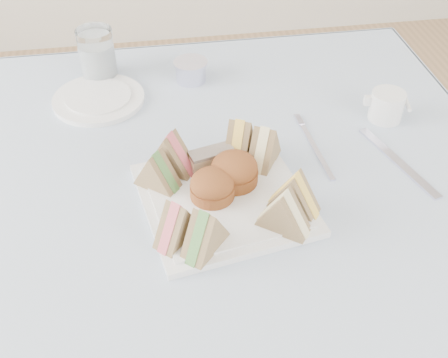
{
  "coord_description": "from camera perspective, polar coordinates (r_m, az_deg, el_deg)",
  "views": [
    {
      "loc": [
        -0.11,
        -0.7,
        1.38
      ],
      "look_at": [
        -0.0,
        -0.04,
        0.8
      ],
      "focal_mm": 45.0,
      "sensor_mm": 36.0,
      "label": 1
    }
  ],
  "objects": [
    {
      "name": "sandwich_fl_a",
      "position": [
        0.83,
        -4.78,
        -4.23
      ],
      "size": [
        0.08,
        0.08,
        0.07
      ],
      "primitive_type": null,
      "rotation": [
        0.0,
        0.0,
        0.79
      ],
      "color": "#937952",
      "rests_on": "serving_plate"
    },
    {
      "name": "fork",
      "position": [
        1.03,
        9.4,
        2.81
      ],
      "size": [
        0.02,
        0.17,
        0.0
      ],
      "primitive_type": "cube",
      "rotation": [
        0.0,
        0.0,
        0.06
      ],
      "color": "silver",
      "rests_on": "tablecloth"
    },
    {
      "name": "water_glass",
      "position": [
        1.24,
        -12.77,
        12.24
      ],
      "size": [
        0.1,
        0.1,
        0.11
      ],
      "primitive_type": "cylinder",
      "rotation": [
        0.0,
        0.0,
        0.43
      ],
      "color": "white",
      "rests_on": "tablecloth"
    },
    {
      "name": "knife",
      "position": [
        1.04,
        17.25,
        1.71
      ],
      "size": [
        0.07,
        0.21,
        0.0
      ],
      "primitive_type": "cube",
      "rotation": [
        0.0,
        0.0,
        0.28
      ],
      "color": "silver",
      "rests_on": "tablecloth"
    },
    {
      "name": "side_plate",
      "position": [
        1.18,
        -12.61,
        7.93
      ],
      "size": [
        0.19,
        0.19,
        0.01
      ],
      "primitive_type": "cylinder",
      "rotation": [
        0.0,
        0.0,
        -0.02
      ],
      "color": "white",
      "rests_on": "tablecloth"
    },
    {
      "name": "sandwich_br_b",
      "position": [
        0.97,
        1.62,
        4.22
      ],
      "size": [
        0.07,
        0.09,
        0.07
      ],
      "primitive_type": null,
      "rotation": [
        0.0,
        0.0,
        -2.02
      ],
      "color": "#937952",
      "rests_on": "serving_plate"
    },
    {
      "name": "sandwich_bl_b",
      "position": [
        0.94,
        -5.44,
        2.76
      ],
      "size": [
        0.09,
        0.08,
        0.08
      ],
      "primitive_type": null,
      "rotation": [
        0.0,
        0.0,
        2.53
      ],
      "color": "#937952",
      "rests_on": "serving_plate"
    },
    {
      "name": "scone_right",
      "position": [
        0.92,
        1.05,
        0.89
      ],
      "size": [
        0.1,
        0.1,
        0.05
      ],
      "primitive_type": "cylinder",
      "rotation": [
        0.0,
        0.0,
        0.38
      ],
      "color": "brown",
      "rests_on": "serving_plate"
    },
    {
      "name": "sandwich_fr_b",
      "position": [
        0.84,
        6.1,
        -3.15
      ],
      "size": [
        0.09,
        0.08,
        0.07
      ],
      "primitive_type": null,
      "rotation": [
        0.0,
        0.0,
        -0.64
      ],
      "color": "#937952",
      "rests_on": "serving_plate"
    },
    {
      "name": "serving_plate",
      "position": [
        0.92,
        -0.0,
        -2.07
      ],
      "size": [
        0.3,
        0.3,
        0.01
      ],
      "primitive_type": "cube",
      "rotation": [
        0.0,
        0.0,
        0.17
      ],
      "color": "white",
      "rests_on": "tablecloth"
    },
    {
      "name": "sandwich_br_a",
      "position": [
        0.96,
        4.11,
        3.48
      ],
      "size": [
        0.08,
        0.09,
        0.07
      ],
      "primitive_type": null,
      "rotation": [
        0.0,
        0.0,
        -2.11
      ],
      "color": "#937952",
      "rests_on": "serving_plate"
    },
    {
      "name": "scone_left",
      "position": [
        0.9,
        -1.21,
        -0.72
      ],
      "size": [
        0.08,
        0.08,
        0.05
      ],
      "primitive_type": "cylinder",
      "rotation": [
        0.0,
        0.0,
        0.07
      ],
      "color": "brown",
      "rests_on": "serving_plate"
    },
    {
      "name": "table",
      "position": [
        1.24,
        -0.14,
        -13.68
      ],
      "size": [
        0.9,
        0.9,
        0.74
      ],
      "primitive_type": "cube",
      "color": "brown",
      "rests_on": "floor"
    },
    {
      "name": "sandwich_bl_a",
      "position": [
        0.92,
        -6.85,
        0.97
      ],
      "size": [
        0.08,
        0.08,
        0.07
      ],
      "primitive_type": null,
      "rotation": [
        0.0,
        0.0,
        2.45
      ],
      "color": "#937952",
      "rests_on": "serving_plate"
    },
    {
      "name": "pastry_slice",
      "position": [
        0.96,
        -1.28,
        2.06
      ],
      "size": [
        0.08,
        0.05,
        0.04
      ],
      "primitive_type": "cube",
      "rotation": [
        0.0,
        0.0,
        0.25
      ],
      "color": "beige",
      "rests_on": "serving_plate"
    },
    {
      "name": "tablecloth",
      "position": [
        0.95,
        -0.17,
        -0.69
      ],
      "size": [
        1.02,
        1.02,
        0.01
      ],
      "primitive_type": "cube",
      "color": "#96ABC7",
      "rests_on": "table"
    },
    {
      "name": "tea_strainer",
      "position": [
        1.22,
        -3.39,
        10.82
      ],
      "size": [
        0.08,
        0.08,
        0.04
      ],
      "primitive_type": "cylinder",
      "rotation": [
        0.0,
        0.0,
        0.11
      ],
      "color": "silver",
      "rests_on": "tablecloth"
    },
    {
      "name": "sandwich_fl_b",
      "position": [
        0.81,
        -1.95,
        -5.18
      ],
      "size": [
        0.08,
        0.09,
        0.07
      ],
      "primitive_type": null,
      "rotation": [
        0.0,
        0.0,
        0.85
      ],
      "color": "#937952",
      "rests_on": "serving_plate"
    },
    {
      "name": "creamer_jug",
      "position": [
        1.13,
        16.21,
        7.15
      ],
      "size": [
        0.08,
        0.08,
        0.06
      ],
      "primitive_type": "cylinder",
      "rotation": [
        0.0,
        0.0,
        -0.2
      ],
      "color": "white",
      "rests_on": "tablecloth"
    },
    {
      "name": "sandwich_fr_a",
      "position": [
        0.88,
        7.18,
        -1.27
      ],
      "size": [
        0.09,
        0.08,
        0.07
      ],
      "primitive_type": null,
      "rotation": [
        0.0,
        0.0,
        -0.63
      ],
      "color": "#937952",
      "rests_on": "serving_plate"
    }
  ]
}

